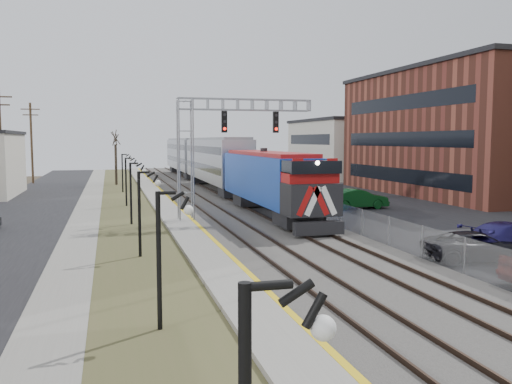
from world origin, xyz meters
name	(u,v)px	position (x,y,z in m)	size (l,w,h in m)	color
street_west	(22,214)	(-11.50, 35.00, 0.02)	(7.00, 120.00, 0.04)	black
sidewalk	(87,212)	(-7.00, 35.00, 0.04)	(2.00, 120.00, 0.08)	gray
grass_median	(128,211)	(-4.00, 35.00, 0.03)	(4.00, 120.00, 0.06)	#484B28
platform	(167,208)	(-1.00, 35.00, 0.12)	(2.00, 120.00, 0.24)	gray
ballast_bed	(230,207)	(4.00, 35.00, 0.10)	(8.00, 120.00, 0.20)	#595651
parking_lot	(366,203)	(16.00, 35.00, 0.02)	(16.00, 120.00, 0.04)	black
platform_edge	(179,206)	(-0.12, 35.00, 0.24)	(0.24, 120.00, 0.01)	gold
track_near	(205,205)	(2.00, 35.00, 0.28)	(1.58, 120.00, 0.15)	#2D2119
track_far	(248,204)	(5.50, 35.00, 0.28)	(1.58, 120.00, 0.15)	#2D2119
train	(209,163)	(5.50, 52.61, 2.88)	(3.00, 63.05, 5.33)	#133A9F
signal_gantry	(211,137)	(1.22, 27.99, 5.59)	(9.00, 1.07, 8.15)	gray
lampposts	(139,214)	(-4.00, 18.29, 2.00)	(0.14, 62.14, 4.00)	black
fence	(280,196)	(8.20, 35.00, 0.80)	(0.04, 120.00, 1.60)	gray
bare_trees	(12,175)	(-12.66, 38.91, 2.70)	(12.30, 42.30, 5.95)	#382D23
car_lot_c	(478,247)	(10.48, 13.19, 0.66)	(2.20, 4.76, 1.32)	black
car_lot_d	(512,239)	(13.03, 14.04, 0.77)	(2.15, 5.30, 1.54)	navy
car_lot_e	(311,195)	(10.98, 35.23, 0.80)	(1.88, 4.68, 1.60)	slate
car_lot_f	(358,199)	(13.51, 31.54, 0.78)	(1.65, 4.74, 1.56)	#0C3E16
car_lot_g	(272,185)	(11.36, 47.70, 0.69)	(1.47, 4.20, 1.38)	silver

